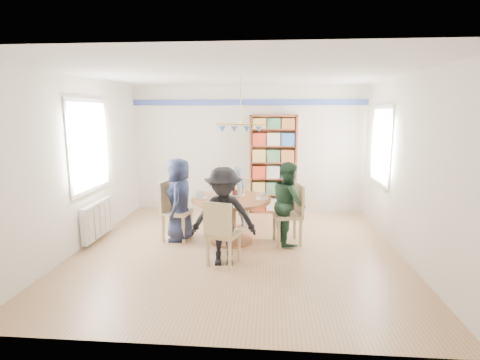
# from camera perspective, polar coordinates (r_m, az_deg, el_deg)

# --- Properties ---
(ground) EXTENTS (5.00, 5.00, 0.00)m
(ground) POSITION_cam_1_polar(r_m,az_deg,el_deg) (6.02, -0.32, -10.58)
(ground) COLOR tan
(room_shell) EXTENTS (5.00, 5.00, 5.00)m
(room_shell) POSITION_cam_1_polar(r_m,az_deg,el_deg) (6.53, -1.95, 5.94)
(room_shell) COLOR white
(room_shell) RESTS_ON ground
(radiator) EXTENTS (0.12, 1.00, 0.60)m
(radiator) POSITION_cam_1_polar(r_m,az_deg,el_deg) (6.82, -20.87, -5.65)
(radiator) COLOR silver
(radiator) RESTS_ON ground
(dining_table) EXTENTS (1.30, 1.30, 0.75)m
(dining_table) POSITION_cam_1_polar(r_m,az_deg,el_deg) (6.21, -1.33, -4.52)
(dining_table) COLOR brown
(dining_table) RESTS_ON ground
(chair_left) EXTENTS (0.50, 0.50, 1.01)m
(chair_left) POSITION_cam_1_polar(r_m,az_deg,el_deg) (6.44, -10.34, -4.17)
(chair_left) COLOR tan
(chair_left) RESTS_ON ground
(chair_right) EXTENTS (0.52, 0.52, 1.00)m
(chair_right) POSITION_cam_1_polar(r_m,az_deg,el_deg) (6.22, 7.98, -4.66)
(chair_right) COLOR tan
(chair_right) RESTS_ON ground
(chair_far) EXTENTS (0.42, 0.42, 0.89)m
(chair_far) POSITION_cam_1_polar(r_m,az_deg,el_deg) (7.20, -0.13, -3.00)
(chair_far) COLOR tan
(chair_far) RESTS_ON ground
(chair_near) EXTENTS (0.52, 0.52, 0.94)m
(chair_near) POSITION_cam_1_polar(r_m,az_deg,el_deg) (5.26, -2.91, -7.70)
(chair_near) COLOR tan
(chair_near) RESTS_ON ground
(person_left) EXTENTS (0.49, 0.71, 1.40)m
(person_left) POSITION_cam_1_polar(r_m,az_deg,el_deg) (6.36, -9.23, -2.96)
(person_left) COLOR #171D34
(person_left) RESTS_ON ground
(person_right) EXTENTS (0.66, 0.77, 1.36)m
(person_right) POSITION_cam_1_polar(r_m,az_deg,el_deg) (6.18, 7.40, -3.50)
(person_right) COLOR #1A3521
(person_right) RESTS_ON ground
(person_far) EXTENTS (0.47, 0.36, 1.15)m
(person_far) POSITION_cam_1_polar(r_m,az_deg,el_deg) (7.04, -0.53, -2.57)
(person_far) COLOR gray
(person_far) RESTS_ON ground
(person_near) EXTENTS (0.95, 0.60, 1.40)m
(person_near) POSITION_cam_1_polar(r_m,az_deg,el_deg) (5.27, -2.53, -5.59)
(person_near) COLOR black
(person_near) RESTS_ON ground
(bookshelf) EXTENTS (1.00, 0.30, 2.09)m
(bookshelf) POSITION_cam_1_polar(r_m,az_deg,el_deg) (8.02, 5.07, 2.26)
(bookshelf) COLOR maroon
(bookshelf) RESTS_ON ground
(tableware) EXTENTS (1.23, 1.23, 0.32)m
(tableware) POSITION_cam_1_polar(r_m,az_deg,el_deg) (6.17, -1.56, -2.09)
(tableware) COLOR white
(tableware) RESTS_ON dining_table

